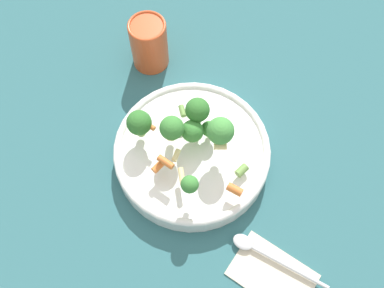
{
  "coord_description": "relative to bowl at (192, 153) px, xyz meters",
  "views": [
    {
      "loc": [
        0.01,
        -0.34,
        0.78
      ],
      "look_at": [
        0.0,
        0.0,
        0.06
      ],
      "focal_mm": 42.0,
      "sensor_mm": 36.0,
      "label": 1
    }
  ],
  "objects": [
    {
      "name": "ground_plane",
      "position": [
        0.0,
        0.0,
        -0.02
      ],
      "size": [
        3.0,
        3.0,
        0.0
      ],
      "primitive_type": "plane",
      "color": "#2D6066"
    },
    {
      "name": "bowl",
      "position": [
        0.0,
        0.0,
        0.0
      ],
      "size": [
        0.29,
        0.29,
        0.05
      ],
      "color": "white",
      "rests_on": "ground_plane"
    },
    {
      "name": "pasta_salad",
      "position": [
        -0.01,
        0.01,
        0.07
      ],
      "size": [
        0.22,
        0.18,
        0.09
      ],
      "color": "#8CB766",
      "rests_on": "bowl"
    },
    {
      "name": "cup",
      "position": [
        -0.1,
        0.22,
        0.03
      ],
      "size": [
        0.07,
        0.07,
        0.11
      ],
      "color": "#CC4C23",
      "rests_on": "ground_plane"
    },
    {
      "name": "napkin",
      "position": [
        0.14,
        -0.21,
        -0.02
      ],
      "size": [
        0.16,
        0.15,
        0.01
      ],
      "color": "beige",
      "rests_on": "ground_plane"
    },
    {
      "name": "spoon",
      "position": [
        0.13,
        -0.18,
        -0.01
      ],
      "size": [
        0.16,
        0.09,
        0.01
      ],
      "rotation": [
        0.0,
        0.0,
        8.96
      ],
      "color": "silver",
      "rests_on": "napkin"
    }
  ]
}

